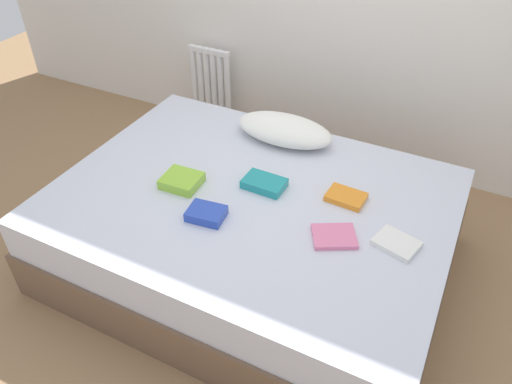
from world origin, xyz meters
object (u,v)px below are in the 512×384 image
textbook_orange (346,197)px  textbook_blue (206,214)px  pillow (284,130)px  textbook_white (396,243)px  bed (252,231)px  textbook_pink (334,236)px  textbook_teal (264,183)px  radiator (211,85)px  textbook_lime (182,181)px

textbook_orange → textbook_blue: (-0.55, -0.43, 0.01)m
pillow → textbook_blue: (-0.05, -0.80, -0.05)m
textbook_white → bed: bearing=-167.9°
textbook_pink → textbook_teal: (-0.45, 0.20, 0.01)m
radiator → textbook_pink: 1.96m
textbook_white → textbook_teal: textbook_teal is taller
textbook_pink → textbook_blue: bearing=164.7°
textbook_white → textbook_pink: size_ratio=0.95×
radiator → textbook_blue: (0.86, -1.45, 0.15)m
textbook_blue → textbook_teal: textbook_blue is taller
pillow → textbook_lime: size_ratio=3.03×
textbook_orange → textbook_white: bearing=-31.6°
pillow → textbook_white: pillow is taller
textbook_white → textbook_pink: 0.27m
textbook_lime → textbook_pink: 0.84m
textbook_blue → textbook_lime: size_ratio=0.91×
textbook_orange → textbook_lime: 0.84m
bed → textbook_blue: 0.39m
textbook_lime → textbook_pink: (0.84, -0.02, -0.01)m
radiator → textbook_blue: 1.69m
pillow → textbook_white: size_ratio=3.11×
pillow → bed: bearing=-83.2°
textbook_teal → radiator: bearing=132.8°
textbook_lime → textbook_teal: 0.43m
textbook_orange → radiator: bearing=146.9°
textbook_lime → textbook_white: (1.10, 0.06, -0.01)m
textbook_lime → textbook_pink: bearing=-5.0°
bed → textbook_teal: size_ratio=9.46×
textbook_blue → textbook_pink: (0.59, 0.14, -0.01)m
pillow → textbook_lime: (-0.29, -0.63, -0.04)m
bed → textbook_white: textbook_white is taller
radiator → pillow: bearing=-36.0°
textbook_teal → bed: bearing=-108.4°
textbook_blue → textbook_white: size_ratio=0.94×
pillow → textbook_blue: bearing=-93.3°
radiator → textbook_white: 2.11m
textbook_lime → textbook_teal: bearing=20.9°
radiator → bed: bearing=-51.2°
radiator → textbook_lime: (0.61, -1.29, 0.15)m
radiator → textbook_lime: radiator is taller
bed → textbook_lime: 0.46m
pillow → textbook_teal: 0.47m
bed → textbook_white: bearing=-2.7°
textbook_lime → textbook_teal: size_ratio=0.90×
textbook_pink → textbook_teal: size_ratio=0.92×
radiator → textbook_teal: radiator is taller
textbook_blue → textbook_lime: textbook_lime is taller
pillow → textbook_orange: pillow is taller
bed → textbook_pink: 0.56m
textbook_orange → textbook_pink: 0.29m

